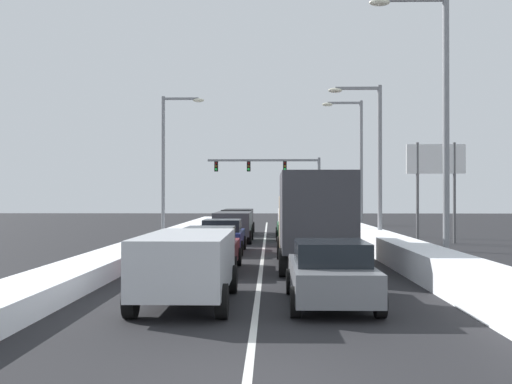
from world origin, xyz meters
The scene contains 20 objects.
ground_plane centered at (0.00, 19.57, 0.00)m, with size 127.18×127.18×0.00m, color black.
lane_stripe_between_right_lane_and_center_lane centered at (0.00, 24.46, 0.00)m, with size 0.14×53.81×0.01m, color silver.
snow_bank_right_shoulder centered at (5.30, 24.46, 0.45)m, with size 1.42×53.81×0.90m, color white.
snow_bank_left_shoulder centered at (-5.30, 24.46, 0.29)m, with size 1.70×53.81×0.57m, color white.
sedan_gray_right_lane_nearest centered at (1.74, 6.23, 0.76)m, with size 2.00×4.50×1.51m.
box_truck_right_lane_second centered at (1.86, 13.59, 1.90)m, with size 2.53×7.20×3.36m.
sedan_red_right_lane_third centered at (1.77, 21.13, 0.76)m, with size 2.00×4.50×1.51m.
sedan_green_right_lane_fourth centered at (1.66, 27.85, 0.76)m, with size 2.00×4.50×1.51m.
suv_white_right_lane_fifth centered at (1.87, 34.01, 1.02)m, with size 2.16×4.90×1.67m.
suv_silver_center_lane_nearest centered at (-1.64, 6.21, 1.02)m, with size 2.16×4.90×1.67m.
sedan_maroon_center_lane_second centered at (-1.75, 12.65, 0.76)m, with size 2.00×4.50×1.51m.
sedan_navy_center_lane_third centered at (-1.84, 19.47, 0.76)m, with size 2.00×4.50×1.51m.
suv_charcoal_center_lane_fourth centered at (-1.75, 25.91, 1.02)m, with size 2.16×4.90×1.67m.
suv_black_center_lane_fifth centered at (-1.87, 33.08, 1.02)m, with size 2.16×4.90×1.67m.
traffic_light_gantry centered at (1.18, 48.90, 4.72)m, with size 10.60×0.47×6.20m.
street_lamp_right_near centered at (5.85, 12.23, 5.48)m, with size 2.66×0.36×9.29m.
street_lamp_right_mid centered at (5.37, 22.01, 4.83)m, with size 2.66×0.36×8.06m.
street_lamp_right_far centered at (5.94, 31.79, 5.24)m, with size 2.66×0.36×8.84m.
street_lamp_left_mid centered at (-5.98, 29.37, 5.20)m, with size 2.66×0.36×8.77m.
roadside_sign_right centered at (9.36, 25.21, 4.02)m, with size 3.20×0.16×5.50m.
Camera 1 is at (0.32, -8.11, 2.56)m, focal length 42.65 mm.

